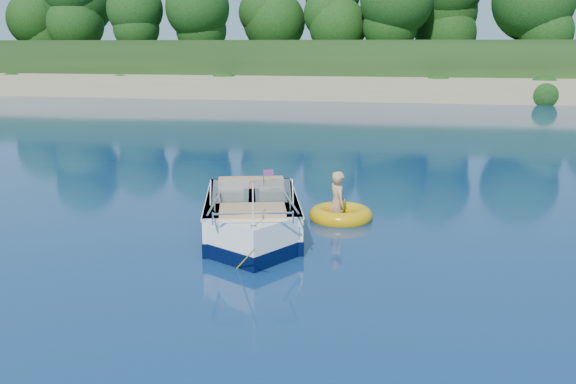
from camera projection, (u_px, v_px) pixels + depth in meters
The scene contains 6 objects.
ground at pixel (415, 324), 8.75m from camera, with size 160.00×160.00×0.00m, color #0A2149.
shoreline at pixel (420, 70), 69.44m from camera, with size 170.00×59.00×6.00m.
treeline at pixel (423, 18), 46.66m from camera, with size 150.00×7.12×8.19m.
motorboat at pixel (252, 220), 12.70m from camera, with size 2.65×4.99×1.70m.
tow_tube at pixel (341, 215), 13.96m from camera, with size 1.70×1.70×0.37m.
boy at pixel (336, 218), 14.04m from camera, with size 0.56×0.36×1.52m, color tan.
Camera 1 is at (-0.10, -8.30, 3.74)m, focal length 40.00 mm.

